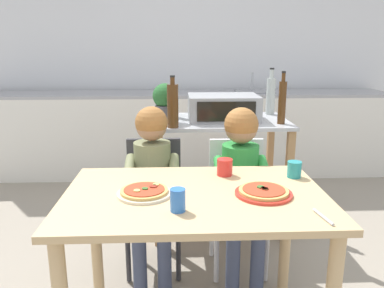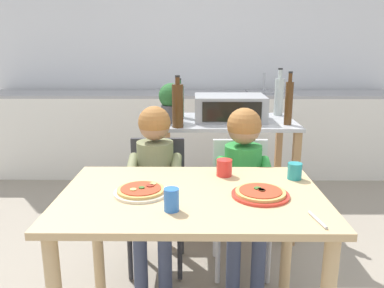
{
  "view_description": "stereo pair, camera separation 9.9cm",
  "coord_description": "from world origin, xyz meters",
  "px_view_note": "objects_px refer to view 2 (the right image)",
  "views": [
    {
      "loc": [
        -0.08,
        -1.62,
        1.4
      ],
      "look_at": [
        0.0,
        0.3,
        0.91
      ],
      "focal_mm": 36.21,
      "sensor_mm": 36.0,
      "label": 1
    },
    {
      "loc": [
        0.01,
        -1.62,
        1.4
      ],
      "look_at": [
        0.0,
        0.3,
        0.91
      ],
      "focal_mm": 36.21,
      "sensor_mm": 36.0,
      "label": 2
    }
  ],
  "objects_px": {
    "drinking_cup_red": "(224,168)",
    "serving_spoon": "(317,220)",
    "bottle_clear_vinegar": "(178,105)",
    "drinking_cup_blue": "(171,200)",
    "bottle_tall_green_wine": "(289,102)",
    "drinking_cup_teal": "(295,171)",
    "bottle_squat_spirits": "(180,101)",
    "child_in_olive_shirt": "(155,171)",
    "dining_table": "(191,218)",
    "dining_chair_left": "(157,194)",
    "child_in_green_shirt": "(244,172)",
    "pizza_plate_red_rimmed": "(260,193)",
    "pizza_plate_cream": "(141,191)",
    "toaster_oven": "(230,108)",
    "kitchen_island_cart": "(225,157)",
    "bottle_brown_beer": "(279,96)",
    "potted_herb_plant": "(171,102)",
    "dining_chair_right": "(241,196)"
  },
  "relations": [
    {
      "from": "bottle_brown_beer",
      "to": "drinking_cup_blue",
      "type": "distance_m",
      "value": 1.77
    },
    {
      "from": "drinking_cup_red",
      "to": "child_in_green_shirt",
      "type": "bearing_deg",
      "value": 64.49
    },
    {
      "from": "pizza_plate_cream",
      "to": "dining_chair_left",
      "type": "bearing_deg",
      "value": 90.02
    },
    {
      "from": "bottle_tall_green_wine",
      "to": "child_in_green_shirt",
      "type": "bearing_deg",
      "value": -125.86
    },
    {
      "from": "toaster_oven",
      "to": "dining_chair_left",
      "type": "relative_size",
      "value": 0.63
    },
    {
      "from": "drinking_cup_teal",
      "to": "drinking_cup_blue",
      "type": "bearing_deg",
      "value": -146.81
    },
    {
      "from": "bottle_clear_vinegar",
      "to": "pizza_plate_red_rimmed",
      "type": "distance_m",
      "value": 1.07
    },
    {
      "from": "serving_spoon",
      "to": "kitchen_island_cart",
      "type": "bearing_deg",
      "value": 98.89
    },
    {
      "from": "bottle_squat_spirits",
      "to": "drinking_cup_red",
      "type": "distance_m",
      "value": 1.12
    },
    {
      "from": "serving_spoon",
      "to": "toaster_oven",
      "type": "bearing_deg",
      "value": 98.04
    },
    {
      "from": "kitchen_island_cart",
      "to": "child_in_green_shirt",
      "type": "bearing_deg",
      "value": -85.2
    },
    {
      "from": "dining_chair_left",
      "to": "child_in_olive_shirt",
      "type": "xyz_separation_m",
      "value": [
        0.0,
        -0.12,
        0.19
      ]
    },
    {
      "from": "toaster_oven",
      "to": "child_in_green_shirt",
      "type": "bearing_deg",
      "value": -87.14
    },
    {
      "from": "bottle_brown_beer",
      "to": "potted_herb_plant",
      "type": "xyz_separation_m",
      "value": [
        -0.83,
        -0.29,
        -0.01
      ]
    },
    {
      "from": "dining_chair_right",
      "to": "pizza_plate_red_rimmed",
      "type": "relative_size",
      "value": 3.21
    },
    {
      "from": "serving_spoon",
      "to": "pizza_plate_red_rimmed",
      "type": "bearing_deg",
      "value": 125.37
    },
    {
      "from": "child_in_green_shirt",
      "to": "drinking_cup_red",
      "type": "height_order",
      "value": "child_in_green_shirt"
    },
    {
      "from": "child_in_olive_shirt",
      "to": "toaster_oven",
      "type": "bearing_deg",
      "value": 51.86
    },
    {
      "from": "drinking_cup_red",
      "to": "serving_spoon",
      "type": "distance_m",
      "value": 0.61
    },
    {
      "from": "pizza_plate_red_rimmed",
      "to": "kitchen_island_cart",
      "type": "bearing_deg",
      "value": 92.6
    },
    {
      "from": "dining_table",
      "to": "dining_chair_left",
      "type": "xyz_separation_m",
      "value": [
        -0.22,
        0.68,
        -0.15
      ]
    },
    {
      "from": "bottle_clear_vinegar",
      "to": "drinking_cup_blue",
      "type": "relative_size",
      "value": 3.71
    },
    {
      "from": "dining_chair_left",
      "to": "serving_spoon",
      "type": "bearing_deg",
      "value": -53.85
    },
    {
      "from": "bottle_brown_beer",
      "to": "drinking_cup_blue",
      "type": "bearing_deg",
      "value": -115.21
    },
    {
      "from": "bottle_tall_green_wine",
      "to": "potted_herb_plant",
      "type": "height_order",
      "value": "bottle_tall_green_wine"
    },
    {
      "from": "bottle_brown_beer",
      "to": "pizza_plate_red_rimmed",
      "type": "relative_size",
      "value": 1.45
    },
    {
      "from": "bottle_tall_green_wine",
      "to": "bottle_brown_beer",
      "type": "relative_size",
      "value": 1.0
    },
    {
      "from": "pizza_plate_cream",
      "to": "dining_table",
      "type": "bearing_deg",
      "value": 2.29
    },
    {
      "from": "dining_chair_right",
      "to": "dining_table",
      "type": "bearing_deg",
      "value": -114.92
    },
    {
      "from": "dining_table",
      "to": "drinking_cup_teal",
      "type": "relative_size",
      "value": 14.47
    },
    {
      "from": "bottle_squat_spirits",
      "to": "child_in_green_shirt",
      "type": "xyz_separation_m",
      "value": [
        0.4,
        -0.79,
        -0.31
      ]
    },
    {
      "from": "bottle_clear_vinegar",
      "to": "pizza_plate_red_rimmed",
      "type": "height_order",
      "value": "bottle_clear_vinegar"
    },
    {
      "from": "bottle_tall_green_wine",
      "to": "drinking_cup_teal",
      "type": "distance_m",
      "value": 0.87
    },
    {
      "from": "drinking_cup_teal",
      "to": "drinking_cup_red",
      "type": "relative_size",
      "value": 0.96
    },
    {
      "from": "child_in_olive_shirt",
      "to": "serving_spoon",
      "type": "bearing_deg",
      "value": -50.15
    },
    {
      "from": "bottle_tall_green_wine",
      "to": "child_in_olive_shirt",
      "type": "xyz_separation_m",
      "value": [
        -0.88,
        -0.46,
        -0.35
      ]
    },
    {
      "from": "bottle_brown_beer",
      "to": "child_in_green_shirt",
      "type": "bearing_deg",
      "value": -112.95
    },
    {
      "from": "pizza_plate_cream",
      "to": "pizza_plate_red_rimmed",
      "type": "height_order",
      "value": "same"
    },
    {
      "from": "bottle_tall_green_wine",
      "to": "serving_spoon",
      "type": "relative_size",
      "value": 2.61
    },
    {
      "from": "bottle_squat_spirits",
      "to": "drinking_cup_red",
      "type": "relative_size",
      "value": 3.48
    },
    {
      "from": "dining_chair_left",
      "to": "drinking_cup_teal",
      "type": "height_order",
      "value": "drinking_cup_teal"
    },
    {
      "from": "drinking_cup_blue",
      "to": "toaster_oven",
      "type": "bearing_deg",
      "value": 75.86
    },
    {
      "from": "pizza_plate_red_rimmed",
      "to": "drinking_cup_blue",
      "type": "xyz_separation_m",
      "value": [
        -0.38,
        -0.15,
        0.03
      ]
    },
    {
      "from": "bottle_clear_vinegar",
      "to": "serving_spoon",
      "type": "distance_m",
      "value": 1.36
    },
    {
      "from": "dining_chair_left",
      "to": "pizza_plate_red_rimmed",
      "type": "xyz_separation_m",
      "value": [
        0.53,
        -0.71,
        0.29
      ]
    },
    {
      "from": "drinking_cup_teal",
      "to": "bottle_squat_spirits",
      "type": "bearing_deg",
      "value": 118.39
    },
    {
      "from": "dining_chair_right",
      "to": "drinking_cup_red",
      "type": "xyz_separation_m",
      "value": [
        -0.14,
        -0.41,
        0.32
      ]
    },
    {
      "from": "toaster_oven",
      "to": "bottle_clear_vinegar",
      "type": "height_order",
      "value": "bottle_clear_vinegar"
    },
    {
      "from": "dining_table",
      "to": "child_in_olive_shirt",
      "type": "height_order",
      "value": "child_in_olive_shirt"
    },
    {
      "from": "drinking_cup_teal",
      "to": "bottle_tall_green_wine",
      "type": "bearing_deg",
      "value": 79.6
    }
  ]
}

